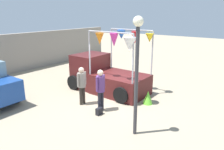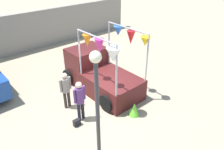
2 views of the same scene
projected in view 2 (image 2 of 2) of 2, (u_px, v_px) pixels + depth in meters
ground_plane at (96, 103)px, 9.90m from camera, size 60.00×60.00×0.00m
vendor_truck at (99, 72)px, 10.67m from camera, size 2.41×4.17×3.15m
person_customer at (80, 98)px, 8.42m from camera, size 0.53×0.34×1.75m
person_vendor at (66, 87)px, 9.15m from camera, size 0.53×0.34×1.69m
handbag at (77, 123)px, 8.53m from camera, size 0.28×0.16×0.28m
street_lamp at (97, 96)px, 5.93m from camera, size 0.32×0.32×3.85m
brick_boundary_wall at (21, 33)px, 14.56m from camera, size 18.00×0.36×2.60m
folded_kite_bundle_lime at (134, 109)px, 9.01m from camera, size 0.62×0.62×0.60m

